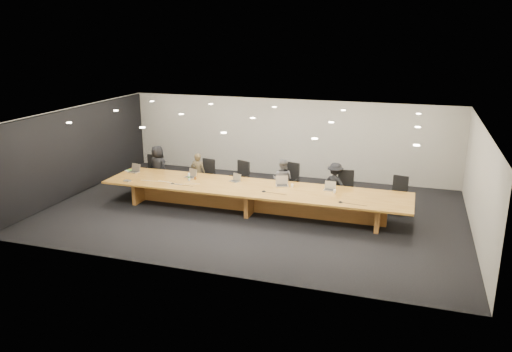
{
  "coord_description": "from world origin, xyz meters",
  "views": [
    {
      "loc": [
        4.34,
        -13.1,
        5.11
      ],
      "look_at": [
        0.0,
        0.3,
        1.0
      ],
      "focal_mm": 35.0,
      "sensor_mm": 36.0,
      "label": 1
    }
  ],
  "objects": [
    {
      "name": "ground",
      "position": [
        0.0,
        0.0,
        0.0
      ],
      "size": [
        12.0,
        12.0,
        0.0
      ],
      "primitive_type": "plane",
      "color": "black",
      "rests_on": "ground"
    },
    {
      "name": "back_wall",
      "position": [
        0.0,
        4.0,
        1.4
      ],
      "size": [
        12.0,
        0.02,
        2.8
      ],
      "primitive_type": "cube",
      "color": "beige",
      "rests_on": "ground"
    },
    {
      "name": "left_wall_panel",
      "position": [
        -5.94,
        0.0,
        1.37
      ],
      "size": [
        0.08,
        7.84,
        2.74
      ],
      "primitive_type": "cube",
      "color": "black",
      "rests_on": "ground"
    },
    {
      "name": "conference_table",
      "position": [
        0.0,
        0.0,
        0.52
      ],
      "size": [
        9.0,
        1.8,
        0.75
      ],
      "color": "#905E1F",
      "rests_on": "ground"
    },
    {
      "name": "chair_far_left",
      "position": [
        -4.06,
        1.27,
        0.55
      ],
      "size": [
        0.56,
        0.56,
        1.09
      ],
      "primitive_type": null,
      "rotation": [
        0.0,
        0.0,
        -0.01
      ],
      "color": "black",
      "rests_on": "ground"
    },
    {
      "name": "chair_left",
      "position": [
        -2.05,
        1.26,
        0.55
      ],
      "size": [
        0.67,
        0.67,
        1.11
      ],
      "primitive_type": null,
      "rotation": [
        0.0,
        0.0,
        -0.2
      ],
      "color": "black",
      "rests_on": "ground"
    },
    {
      "name": "chair_mid_left",
      "position": [
        -0.9,
        1.34,
        0.56
      ],
      "size": [
        0.72,
        0.72,
        1.11
      ],
      "primitive_type": null,
      "rotation": [
        0.0,
        0.0,
        -0.34
      ],
      "color": "black",
      "rests_on": "ground"
    },
    {
      "name": "chair_mid_right",
      "position": [
        0.72,
        1.34,
        0.6
      ],
      "size": [
        0.75,
        0.75,
        1.19
      ],
      "primitive_type": null,
      "rotation": [
        0.0,
        0.0,
        -0.28
      ],
      "color": "black",
      "rests_on": "ground"
    },
    {
      "name": "chair_right",
      "position": [
        2.52,
        1.17,
        0.57
      ],
      "size": [
        0.65,
        0.65,
        1.13
      ],
      "primitive_type": null,
      "rotation": [
        0.0,
        0.0,
        0.15
      ],
      "color": "black",
      "rests_on": "ground"
    },
    {
      "name": "chair_far_right",
      "position": [
        4.03,
        1.3,
        0.53
      ],
      "size": [
        0.64,
        0.64,
        1.06
      ],
      "primitive_type": null,
      "rotation": [
        0.0,
        0.0,
        -0.21
      ],
      "color": "black",
      "rests_on": "ground"
    },
    {
      "name": "person_a",
      "position": [
        -3.7,
        1.12,
        0.74
      ],
      "size": [
        0.82,
        0.65,
        1.48
      ],
      "primitive_type": "imported",
      "rotation": [
        0.0,
        0.0,
        2.86
      ],
      "color": "black",
      "rests_on": "ground"
    },
    {
      "name": "person_b",
      "position": [
        -2.27,
        1.17,
        0.66
      ],
      "size": [
        0.51,
        0.37,
        1.33
      ],
      "primitive_type": "imported",
      "rotation": [
        0.0,
        0.0,
        3.25
      ],
      "color": "#3D3421",
      "rests_on": "ground"
    },
    {
      "name": "person_c",
      "position": [
        0.56,
        1.23,
        0.67
      ],
      "size": [
        0.69,
        0.56,
        1.34
      ],
      "primitive_type": "imported",
      "rotation": [
        0.0,
        0.0,
        3.06
      ],
      "color": "#5D5C5F",
      "rests_on": "ground"
    },
    {
      "name": "person_d",
      "position": [
        2.19,
        1.23,
        0.67
      ],
      "size": [
        0.99,
        0.77,
        1.35
      ],
      "primitive_type": "imported",
      "rotation": [
        0.0,
        0.0,
        2.79
      ],
      "color": "black",
      "rests_on": "ground"
    },
    {
      "name": "laptop_a",
      "position": [
        -4.14,
        0.31,
        0.88
      ],
      "size": [
        0.39,
        0.31,
        0.27
      ],
      "primitive_type": null,
      "rotation": [
        0.0,
        0.0,
        -0.21
      ],
      "color": "tan",
      "rests_on": "conference_table"
    },
    {
      "name": "laptop_b",
      "position": [
        -2.16,
        0.33,
        0.89
      ],
      "size": [
        0.42,
        0.37,
        0.27
      ],
      "primitive_type": null,
      "rotation": [
        0.0,
        0.0,
        -0.43
      ],
      "color": "#C4B496",
      "rests_on": "conference_table"
    },
    {
      "name": "laptop_c",
      "position": [
        -0.69,
        0.34,
        0.87
      ],
      "size": [
        0.36,
        0.32,
        0.24
      ],
      "primitive_type": null,
      "rotation": [
        0.0,
        0.0,
        -0.38
      ],
      "color": "#C4B896",
      "rests_on": "conference_table"
    },
    {
      "name": "laptop_d",
      "position": [
        0.78,
        0.36,
        0.89
      ],
      "size": [
        0.43,
        0.37,
        0.29
      ],
      "primitive_type": null,
      "rotation": [
        0.0,
        0.0,
        0.34
      ],
      "color": "tan",
      "rests_on": "conference_table"
    },
    {
      "name": "laptop_e",
      "position": [
        2.17,
        0.38,
        0.88
      ],
      "size": [
        0.33,
        0.25,
        0.25
      ],
      "primitive_type": null,
      "rotation": [
        0.0,
        0.0,
        -0.06
      ],
      "color": "#B9AB8D",
      "rests_on": "conference_table"
    },
    {
      "name": "water_bottle",
      "position": [
        -2.05,
        0.04,
        0.86
      ],
      "size": [
        0.09,
        0.09,
        0.22
      ],
      "primitive_type": "cylinder",
      "rotation": [
        0.0,
        0.0,
        0.27
      ],
      "color": "silver",
      "rests_on": "conference_table"
    },
    {
      "name": "amber_mug",
      "position": [
        -1.92,
        0.2,
        0.79
      ],
      "size": [
        0.07,
        0.07,
        0.09
      ],
      "primitive_type": "cylinder",
      "rotation": [
        0.0,
        0.0,
        0.06
      ],
      "color": "brown",
      "rests_on": "conference_table"
    },
    {
      "name": "paper_cup_near",
      "position": [
        1.08,
        0.36,
        0.79
      ],
      "size": [
        0.08,
        0.08,
        0.09
      ],
      "primitive_type": "cone",
      "rotation": [
        0.0,
        0.0,
        -0.1
      ],
      "color": "white",
      "rests_on": "conference_table"
    },
    {
      "name": "paper_cup_far",
      "position": [
        2.35,
        0.18,
        0.8
      ],
      "size": [
        0.09,
        0.09,
        0.09
      ],
      "primitive_type": "cone",
      "rotation": [
        0.0,
        0.0,
        0.16
      ],
      "color": "white",
      "rests_on": "conference_table"
    },
    {
      "name": "notepad",
      "position": [
        -4.35,
        0.43,
        0.76
      ],
      "size": [
        0.27,
        0.23,
        0.01
      ],
      "primitive_type": "cube",
      "rotation": [
        0.0,
        0.0,
        -0.11
      ],
      "color": "silver",
      "rests_on": "conference_table"
    },
    {
      "name": "lime_gadget",
      "position": [
        -4.35,
        0.44,
        0.78
      ],
      "size": [
        0.14,
        0.08,
        0.02
      ],
      "primitive_type": "cube",
      "rotation": [
        0.0,
        0.0,
        -0.01
      ],
      "color": "green",
      "rests_on": "notepad"
    },
    {
      "name": "av_box",
      "position": [
        -3.78,
        -0.62,
        0.76
      ],
      "size": [
        0.2,
        0.16,
        0.03
      ],
      "primitive_type": "cube",
      "rotation": [
        0.0,
        0.0,
        -0.03
      ],
      "color": "#ADADB2",
      "rests_on": "conference_table"
    },
    {
      "name": "mic_left",
      "position": [
        -2.37,
        -0.42,
        0.76
      ],
      "size": [
        0.14,
        0.14,
        0.03
      ],
      "primitive_type": "cone",
      "rotation": [
        0.0,
        0.0,
        -0.41
      ],
      "color": "black",
      "rests_on": "conference_table"
    },
    {
      "name": "mic_center",
      "position": [
        0.43,
        -0.32,
        0.77
      ],
      "size": [
        0.16,
        0.16,
        0.03
      ],
      "primitive_type": "cone",
      "rotation": [
        0.0,
        0.0,
        -0.32
      ],
      "color": "black",
      "rests_on": "conference_table"
    },
    {
      "name": "mic_right",
      "position": [
        2.63,
        -0.56,
        0.77
      ],
      "size": [
        0.15,
        0.15,
        0.03
      ],
      "primitive_type": "cone",
      "rotation": [
        0.0,
        0.0,
        -0.18
      ],
      "color": "black",
      "rests_on": "conference_table"
    }
  ]
}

